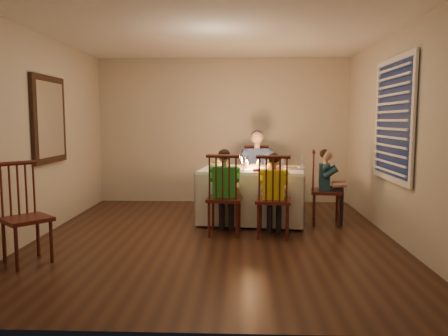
{
  "coord_description": "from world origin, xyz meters",
  "views": [
    {
      "loc": [
        0.33,
        -5.42,
        1.5
      ],
      "look_at": [
        0.11,
        0.15,
        0.88
      ],
      "focal_mm": 35.0,
      "sensor_mm": 36.0,
      "label": 1
    }
  ],
  "objects_px": {
    "chair_near_left": "(224,234)",
    "dining_table": "(252,184)",
    "child_green": "(224,234)",
    "serving_bowl": "(217,164)",
    "chair_near_right": "(273,237)",
    "adult": "(257,210)",
    "chair_end": "(325,224)",
    "chair_extra": "(29,263)",
    "child_yellow": "(273,237)",
    "child_teal": "(325,224)",
    "chair_adult": "(257,210)"
  },
  "relations": [
    {
      "from": "chair_near_left",
      "to": "dining_table",
      "type": "bearing_deg",
      "value": -110.75
    },
    {
      "from": "child_green",
      "to": "serving_bowl",
      "type": "distance_m",
      "value": 1.4
    },
    {
      "from": "chair_near_right",
      "to": "adult",
      "type": "height_order",
      "value": "adult"
    },
    {
      "from": "chair_end",
      "to": "chair_extra",
      "type": "relative_size",
      "value": 1.01
    },
    {
      "from": "chair_near_right",
      "to": "child_green",
      "type": "xyz_separation_m",
      "value": [
        -0.63,
        0.09,
        0.0
      ]
    },
    {
      "from": "chair_near_right",
      "to": "child_green",
      "type": "relative_size",
      "value": 0.95
    },
    {
      "from": "child_yellow",
      "to": "serving_bowl",
      "type": "distance_m",
      "value": 1.67
    },
    {
      "from": "child_teal",
      "to": "dining_table",
      "type": "bearing_deg",
      "value": 91.71
    },
    {
      "from": "child_yellow",
      "to": "child_teal",
      "type": "distance_m",
      "value": 1.1
    },
    {
      "from": "chair_near_left",
      "to": "serving_bowl",
      "type": "relative_size",
      "value": 5.42
    },
    {
      "from": "child_green",
      "to": "child_teal",
      "type": "height_order",
      "value": "child_green"
    },
    {
      "from": "chair_near_left",
      "to": "child_teal",
      "type": "relative_size",
      "value": 0.99
    },
    {
      "from": "adult",
      "to": "serving_bowl",
      "type": "xyz_separation_m",
      "value": [
        -0.64,
        -0.44,
        0.81
      ]
    },
    {
      "from": "chair_extra",
      "to": "serving_bowl",
      "type": "relative_size",
      "value": 5.39
    },
    {
      "from": "chair_extra",
      "to": "adult",
      "type": "xyz_separation_m",
      "value": [
        2.49,
        2.81,
        0.0
      ]
    },
    {
      "from": "chair_adult",
      "to": "chair_near_right",
      "type": "height_order",
      "value": "same"
    },
    {
      "from": "chair_near_left",
      "to": "child_green",
      "type": "height_order",
      "value": "child_green"
    },
    {
      "from": "serving_bowl",
      "to": "chair_end",
      "type": "bearing_deg",
      "value": -16.78
    },
    {
      "from": "child_yellow",
      "to": "dining_table",
      "type": "bearing_deg",
      "value": -66.33
    },
    {
      "from": "chair_adult",
      "to": "chair_end",
      "type": "xyz_separation_m",
      "value": [
        0.96,
        -0.92,
        0.0
      ]
    },
    {
      "from": "dining_table",
      "to": "child_green",
      "type": "height_order",
      "value": "dining_table"
    },
    {
      "from": "chair_near_left",
      "to": "serving_bowl",
      "type": "xyz_separation_m",
      "value": [
        -0.16,
        1.13,
        0.81
      ]
    },
    {
      "from": "chair_near_right",
      "to": "child_green",
      "type": "bearing_deg",
      "value": -0.99
    },
    {
      "from": "dining_table",
      "to": "child_teal",
      "type": "xyz_separation_m",
      "value": [
        1.07,
        -0.13,
        -0.56
      ]
    },
    {
      "from": "chair_near_left",
      "to": "child_green",
      "type": "relative_size",
      "value": 0.95
    },
    {
      "from": "chair_near_right",
      "to": "child_yellow",
      "type": "height_order",
      "value": "child_yellow"
    },
    {
      "from": "child_yellow",
      "to": "child_green",
      "type": "bearing_deg",
      "value": -0.99
    },
    {
      "from": "child_green",
      "to": "child_yellow",
      "type": "relative_size",
      "value": 1.04
    },
    {
      "from": "dining_table",
      "to": "chair_near_right",
      "type": "relative_size",
      "value": 1.51
    },
    {
      "from": "child_green",
      "to": "child_yellow",
      "type": "xyz_separation_m",
      "value": [
        0.63,
        -0.09,
        0.0
      ]
    },
    {
      "from": "chair_adult",
      "to": "chair_near_right",
      "type": "relative_size",
      "value": 1.0
    },
    {
      "from": "chair_near_right",
      "to": "adult",
      "type": "relative_size",
      "value": 0.81
    },
    {
      "from": "chair_near_right",
      "to": "child_teal",
      "type": "xyz_separation_m",
      "value": [
        0.81,
        0.74,
        0.0
      ]
    },
    {
      "from": "chair_near_left",
      "to": "serving_bowl",
      "type": "height_order",
      "value": "serving_bowl"
    },
    {
      "from": "chair_adult",
      "to": "chair_near_right",
      "type": "distance_m",
      "value": 1.67
    },
    {
      "from": "chair_near_right",
      "to": "child_green",
      "type": "height_order",
      "value": "child_green"
    },
    {
      "from": "adult",
      "to": "child_green",
      "type": "bearing_deg",
      "value": -108.21
    },
    {
      "from": "chair_near_left",
      "to": "adult",
      "type": "bearing_deg",
      "value": -102.09
    },
    {
      "from": "serving_bowl",
      "to": "adult",
      "type": "bearing_deg",
      "value": 34.46
    },
    {
      "from": "chair_adult",
      "to": "dining_table",
      "type": "bearing_deg",
      "value": -98.75
    },
    {
      "from": "chair_end",
      "to": "chair_extra",
      "type": "distance_m",
      "value": 3.94
    },
    {
      "from": "chair_near_right",
      "to": "serving_bowl",
      "type": "xyz_separation_m",
      "value": [
        -0.79,
        1.22,
        0.81
      ]
    },
    {
      "from": "serving_bowl",
      "to": "child_green",
      "type": "bearing_deg",
      "value": -81.95
    },
    {
      "from": "chair_near_right",
      "to": "child_teal",
      "type": "height_order",
      "value": "child_teal"
    },
    {
      "from": "dining_table",
      "to": "chair_adult",
      "type": "height_order",
      "value": "dining_table"
    },
    {
      "from": "chair_near_right",
      "to": "dining_table",
      "type": "bearing_deg",
      "value": -66.33
    },
    {
      "from": "dining_table",
      "to": "adult",
      "type": "xyz_separation_m",
      "value": [
        0.1,
        0.79,
        -0.56
      ]
    },
    {
      "from": "chair_near_left",
      "to": "chair_near_right",
      "type": "distance_m",
      "value": 0.64
    },
    {
      "from": "adult",
      "to": "serving_bowl",
      "type": "height_order",
      "value": "serving_bowl"
    },
    {
      "from": "chair_end",
      "to": "chair_extra",
      "type": "xyz_separation_m",
      "value": [
        -3.46,
        -1.89,
        0.0
      ]
    }
  ]
}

